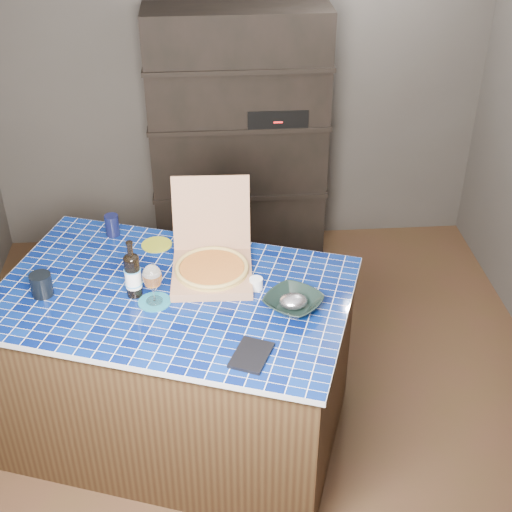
{
  "coord_description": "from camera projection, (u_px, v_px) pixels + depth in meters",
  "views": [
    {
      "loc": [
        -0.23,
        -3.03,
        2.94
      ],
      "look_at": [
        0.0,
        0.0,
        0.94
      ],
      "focal_mm": 50.0,
      "sensor_mm": 36.0,
      "label": 1
    }
  ],
  "objects": [
    {
      "name": "room",
      "position": [
        255.0,
        203.0,
        3.46
      ],
      "size": [
        3.5,
        3.5,
        3.5
      ],
      "color": "#4F2F22",
      "rests_on": "ground"
    },
    {
      "name": "shelving_unit",
      "position": [
        239.0,
        140.0,
        4.93
      ],
      "size": [
        1.2,
        0.41,
        1.8
      ],
      "color": "black",
      "rests_on": "floor"
    },
    {
      "name": "kitchen_island",
      "position": [
        178.0,
        365.0,
        3.65
      ],
      "size": [
        1.94,
        1.55,
        0.92
      ],
      "rotation": [
        0.0,
        0.0,
        -0.33
      ],
      "color": "#432F1A",
      "rests_on": "floor"
    },
    {
      "name": "pizza_box",
      "position": [
        212.0,
        265.0,
        3.49
      ],
      "size": [
        0.4,
        0.49,
        0.42
      ],
      "rotation": [
        0.0,
        0.0,
        -0.03
      ],
      "color": "#9F7452",
      "rests_on": "kitchen_island"
    },
    {
      "name": "mead_bottle",
      "position": [
        133.0,
        274.0,
        3.32
      ],
      "size": [
        0.08,
        0.08,
        0.3
      ],
      "color": "black",
      "rests_on": "kitchen_island"
    },
    {
      "name": "teal_trivet",
      "position": [
        155.0,
        302.0,
        3.33
      ],
      "size": [
        0.15,
        0.15,
        0.01
      ],
      "primitive_type": "cylinder",
      "color": "#186980",
      "rests_on": "kitchen_island"
    },
    {
      "name": "wine_glass",
      "position": [
        152.0,
        277.0,
        3.26
      ],
      "size": [
        0.09,
        0.09,
        0.2
      ],
      "color": "white",
      "rests_on": "teal_trivet"
    },
    {
      "name": "tumbler",
      "position": [
        41.0,
        285.0,
        3.36
      ],
      "size": [
        0.1,
        0.1,
        0.11
      ],
      "primitive_type": "cylinder",
      "color": "black",
      "rests_on": "kitchen_island"
    },
    {
      "name": "dvd_case",
      "position": [
        251.0,
        355.0,
        3.01
      ],
      "size": [
        0.21,
        0.24,
        0.02
      ],
      "primitive_type": "cube",
      "rotation": [
        0.0,
        0.0,
        -0.42
      ],
      "color": "black",
      "rests_on": "kitchen_island"
    },
    {
      "name": "bowl",
      "position": [
        293.0,
        303.0,
        3.28
      ],
      "size": [
        0.36,
        0.36,
        0.06
      ],
      "primitive_type": "imported",
      "rotation": [
        0.0,
        0.0,
        -0.72
      ],
      "color": "black",
      "rests_on": "kitchen_island"
    },
    {
      "name": "foil_contents",
      "position": [
        293.0,
        301.0,
        3.28
      ],
      "size": [
        0.13,
        0.11,
        0.06
      ],
      "primitive_type": "ellipsoid",
      "color": "#B3B1BD",
      "rests_on": "bowl"
    },
    {
      "name": "white_jar",
      "position": [
        256.0,
        284.0,
        3.41
      ],
      "size": [
        0.07,
        0.07,
        0.06
      ],
      "primitive_type": "cylinder",
      "color": "white",
      "rests_on": "kitchen_island"
    },
    {
      "name": "navy_cup",
      "position": [
        112.0,
        225.0,
        3.81
      ],
      "size": [
        0.07,
        0.07,
        0.12
      ],
      "primitive_type": "cylinder",
      "color": "black",
      "rests_on": "kitchen_island"
    },
    {
      "name": "green_trivet",
      "position": [
        157.0,
        245.0,
        3.75
      ],
      "size": [
        0.16,
        0.16,
        0.01
      ],
      "primitive_type": "cylinder",
      "color": "olive",
      "rests_on": "kitchen_island"
    }
  ]
}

